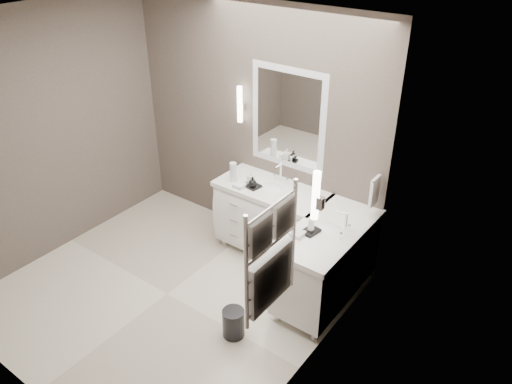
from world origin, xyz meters
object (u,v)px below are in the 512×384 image
Objects in this scene: vanity_back at (272,216)px; waste_bin at (233,323)px; vanity_right at (327,260)px; towel_ladder at (271,261)px.

waste_bin is (0.45, -1.26, -0.34)m from vanity_back.
waste_bin is at bearing -70.28° from vanity_back.
vanity_back is at bearing 159.62° from vanity_right.
towel_ladder reaches higher than vanity_back.
vanity_back and vanity_right have the same top height.
towel_ladder is at bearing -80.16° from vanity_right.
towel_ladder is 1.46m from waste_bin.
vanity_right is 1.08m from waste_bin.
waste_bin is (-0.43, -0.93, -0.34)m from vanity_right.
towel_ladder is at bearing -29.59° from waste_bin.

